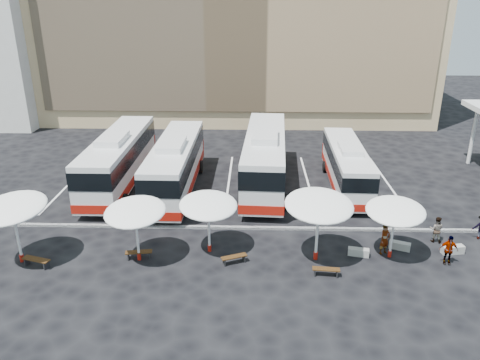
{
  "coord_description": "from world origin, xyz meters",
  "views": [
    {
      "loc": [
        1.81,
        -24.79,
        13.21
      ],
      "look_at": [
        1.0,
        3.0,
        2.2
      ],
      "focal_mm": 35.0,
      "sensor_mm": 36.0,
      "label": 1
    }
  ],
  "objects_px": {
    "sunshade_2": "(208,205)",
    "passenger_2": "(448,250)",
    "conc_bench_1": "(400,246)",
    "bus_2": "(265,156)",
    "bus_3": "(346,165)",
    "bus_0": "(119,158)",
    "conc_bench_0": "(358,252)",
    "bus_1": "(175,164)",
    "wood_bench_0": "(36,261)",
    "wood_bench_1": "(139,253)",
    "wood_bench_3": "(326,270)",
    "conc_bench_2": "(453,250)",
    "sunshade_4": "(395,211)",
    "sunshade_1": "(135,212)",
    "wood_bench_2": "(234,258)",
    "sunshade_0": "(12,208)",
    "sunshade_3": "(319,205)",
    "passenger_1": "(437,230)",
    "passenger_0": "(385,239)"
  },
  "relations": [
    {
      "from": "sunshade_1",
      "to": "conc_bench_0",
      "type": "bearing_deg",
      "value": 3.72
    },
    {
      "from": "conc_bench_1",
      "to": "bus_2",
      "type": "bearing_deg",
      "value": 127.74
    },
    {
      "from": "sunshade_2",
      "to": "conc_bench_2",
      "type": "height_order",
      "value": "sunshade_2"
    },
    {
      "from": "bus_2",
      "to": "wood_bench_0",
      "type": "height_order",
      "value": "bus_2"
    },
    {
      "from": "wood_bench_2",
      "to": "conc_bench_2",
      "type": "distance_m",
      "value": 12.04
    },
    {
      "from": "wood_bench_1",
      "to": "wood_bench_3",
      "type": "xyz_separation_m",
      "value": [
        9.81,
        -1.38,
        -0.01
      ]
    },
    {
      "from": "sunshade_0",
      "to": "wood_bench_2",
      "type": "bearing_deg",
      "value": 0.7
    },
    {
      "from": "bus_3",
      "to": "bus_0",
      "type": "bearing_deg",
      "value": -178.39
    },
    {
      "from": "sunshade_3",
      "to": "wood_bench_2",
      "type": "bearing_deg",
      "value": -172.78
    },
    {
      "from": "sunshade_0",
      "to": "conc_bench_1",
      "type": "height_order",
      "value": "sunshade_0"
    },
    {
      "from": "bus_1",
      "to": "sunshade_0",
      "type": "distance_m",
      "value": 12.11
    },
    {
      "from": "bus_0",
      "to": "conc_bench_1",
      "type": "bearing_deg",
      "value": -26.68
    },
    {
      "from": "conc_bench_0",
      "to": "sunshade_3",
      "type": "bearing_deg",
      "value": -169.67
    },
    {
      "from": "wood_bench_3",
      "to": "conc_bench_2",
      "type": "bearing_deg",
      "value": 18.5
    },
    {
      "from": "sunshade_2",
      "to": "sunshade_1",
      "type": "bearing_deg",
      "value": -164.77
    },
    {
      "from": "sunshade_0",
      "to": "bus_1",
      "type": "bearing_deg",
      "value": 56.15
    },
    {
      "from": "sunshade_2",
      "to": "conc_bench_2",
      "type": "xyz_separation_m",
      "value": [
        13.36,
        0.15,
        -2.55
      ]
    },
    {
      "from": "wood_bench_2",
      "to": "bus_0",
      "type": "bearing_deg",
      "value": 129.37
    },
    {
      "from": "sunshade_2",
      "to": "passenger_2",
      "type": "relative_size",
      "value": 2.41
    },
    {
      "from": "sunshade_4",
      "to": "wood_bench_0",
      "type": "distance_m",
      "value": 18.9
    },
    {
      "from": "wood_bench_1",
      "to": "sunshade_1",
      "type": "bearing_deg",
      "value": -73.44
    },
    {
      "from": "bus_0",
      "to": "sunshade_2",
      "type": "xyz_separation_m",
      "value": [
        7.49,
        -9.62,
        0.69
      ]
    },
    {
      "from": "wood_bench_0",
      "to": "wood_bench_1",
      "type": "xyz_separation_m",
      "value": [
        5.15,
        0.95,
        -0.02
      ]
    },
    {
      "from": "bus_2",
      "to": "wood_bench_0",
      "type": "relative_size",
      "value": 8.66
    },
    {
      "from": "sunshade_4",
      "to": "conc_bench_1",
      "type": "height_order",
      "value": "sunshade_4"
    },
    {
      "from": "conc_bench_1",
      "to": "passenger_1",
      "type": "relative_size",
      "value": 0.73
    },
    {
      "from": "bus_1",
      "to": "sunshade_2",
      "type": "bearing_deg",
      "value": -69.5
    },
    {
      "from": "sunshade_2",
      "to": "sunshade_4",
      "type": "distance_m",
      "value": 9.82
    },
    {
      "from": "sunshade_3",
      "to": "wood_bench_2",
      "type": "height_order",
      "value": "sunshade_3"
    },
    {
      "from": "sunshade_2",
      "to": "sunshade_3",
      "type": "height_order",
      "value": "sunshade_3"
    },
    {
      "from": "bus_0",
      "to": "passenger_1",
      "type": "xyz_separation_m",
      "value": [
        20.35,
        -8.18,
        -1.31
      ]
    },
    {
      "from": "sunshade_0",
      "to": "conc_bench_2",
      "type": "distance_m",
      "value": 23.48
    },
    {
      "from": "conc_bench_2",
      "to": "wood_bench_2",
      "type": "bearing_deg",
      "value": -173.45
    },
    {
      "from": "bus_3",
      "to": "wood_bench_1",
      "type": "distance_m",
      "value": 16.67
    },
    {
      "from": "conc_bench_2",
      "to": "passenger_1",
      "type": "xyz_separation_m",
      "value": [
        -0.5,
        1.28,
        0.55
      ]
    },
    {
      "from": "wood_bench_1",
      "to": "conc_bench_2",
      "type": "xyz_separation_m",
      "value": [
        17.09,
        1.05,
        -0.11
      ]
    },
    {
      "from": "sunshade_0",
      "to": "sunshade_4",
      "type": "height_order",
      "value": "sunshade_0"
    },
    {
      "from": "bus_0",
      "to": "sunshade_4",
      "type": "height_order",
      "value": "bus_0"
    },
    {
      "from": "sunshade_2",
      "to": "wood_bench_1",
      "type": "xyz_separation_m",
      "value": [
        -3.72,
        -0.9,
        -2.45
      ]
    },
    {
      "from": "bus_0",
      "to": "conc_bench_0",
      "type": "height_order",
      "value": "bus_0"
    },
    {
      "from": "sunshade_3",
      "to": "wood_bench_0",
      "type": "relative_size",
      "value": 2.55
    },
    {
      "from": "wood_bench_3",
      "to": "passenger_2",
      "type": "xyz_separation_m",
      "value": [
        6.53,
        1.35,
        0.5
      ]
    },
    {
      "from": "bus_3",
      "to": "wood_bench_2",
      "type": "height_order",
      "value": "bus_3"
    },
    {
      "from": "sunshade_3",
      "to": "conc_bench_1",
      "type": "distance_m",
      "value": 5.77
    },
    {
      "from": "sunshade_4",
      "to": "conc_bench_2",
      "type": "bearing_deg",
      "value": 7.47
    },
    {
      "from": "bus_1",
      "to": "passenger_0",
      "type": "xyz_separation_m",
      "value": [
        12.74,
        -8.61,
        -1.16
      ]
    },
    {
      "from": "sunshade_0",
      "to": "wood_bench_2",
      "type": "xyz_separation_m",
      "value": [
        11.3,
        0.14,
        -2.78
      ]
    },
    {
      "from": "sunshade_1",
      "to": "sunshade_2",
      "type": "distance_m",
      "value": 3.82
    },
    {
      "from": "sunshade_4",
      "to": "bus_0",
      "type": "bearing_deg",
      "value": 150.14
    },
    {
      "from": "conc_bench_0",
      "to": "bus_1",
      "type": "bearing_deg",
      "value": 141.82
    }
  ]
}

